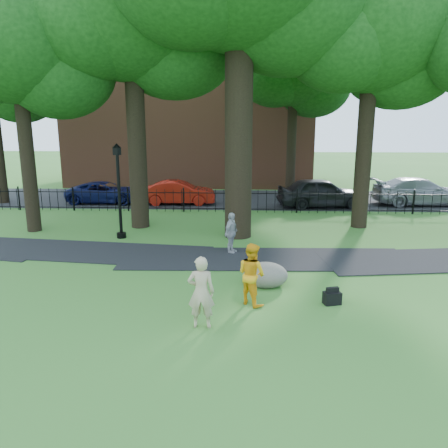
# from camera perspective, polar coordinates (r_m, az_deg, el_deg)

# --- Properties ---
(ground) EXTENTS (120.00, 120.00, 0.00)m
(ground) POSITION_cam_1_polar(r_m,az_deg,el_deg) (11.74, 1.08, -10.38)
(ground) COLOR #357127
(ground) RESTS_ON ground
(footpath) EXTENTS (36.07, 3.85, 0.03)m
(footpath) POSITION_cam_1_polar(r_m,az_deg,el_deg) (15.40, 5.31, -4.60)
(footpath) COLOR black
(footpath) RESTS_ON ground
(street) EXTENTS (80.00, 7.00, 0.02)m
(street) POSITION_cam_1_polar(r_m,az_deg,el_deg) (27.17, 2.22, 3.25)
(street) COLOR black
(street) RESTS_ON ground
(iron_fence) EXTENTS (44.00, 0.04, 1.20)m
(iron_fence) POSITION_cam_1_polar(r_m,az_deg,el_deg) (23.12, 2.09, 3.00)
(iron_fence) COLOR black
(iron_fence) RESTS_ON ground
(brick_building) EXTENTS (18.00, 8.00, 12.00)m
(brick_building) POSITION_cam_1_polar(r_m,az_deg,el_deg) (35.05, -4.29, 15.32)
(brick_building) COLOR brown
(brick_building) RESTS_ON ground
(tree_row) EXTENTS (26.82, 7.96, 12.42)m
(tree_row) POSITION_cam_1_polar(r_m,az_deg,el_deg) (19.47, 3.76, 23.42)
(tree_row) COLOR black
(tree_row) RESTS_ON ground
(woman) EXTENTS (0.64, 0.42, 1.73)m
(woman) POSITION_cam_1_polar(r_m,az_deg,el_deg) (10.20, -3.00, -8.89)
(woman) COLOR tan
(woman) RESTS_ON ground
(man) EXTENTS (1.01, 1.01, 1.66)m
(man) POSITION_cam_1_polar(r_m,az_deg,el_deg) (11.47, 3.62, -6.52)
(man) COLOR #F3A314
(man) RESTS_ON ground
(pedestrian) EXTENTS (0.70, 0.96, 1.51)m
(pedestrian) POSITION_cam_1_polar(r_m,az_deg,el_deg) (15.85, 0.95, -1.19)
(pedestrian) COLOR #A1A0A5
(pedestrian) RESTS_ON ground
(boulder) EXTENTS (1.54, 1.35, 0.76)m
(boulder) POSITION_cam_1_polar(r_m,az_deg,el_deg) (12.90, 5.47, -6.41)
(boulder) COLOR #5D5A4D
(boulder) RESTS_ON ground
(lamppost) EXTENTS (0.38, 0.38, 3.86)m
(lamppost) POSITION_cam_1_polar(r_m,az_deg,el_deg) (18.24, -13.53, 4.01)
(lamppost) COLOR black
(lamppost) RESTS_ON ground
(backpack) EXTENTS (0.50, 0.38, 0.33)m
(backpack) POSITION_cam_1_polar(r_m,az_deg,el_deg) (12.01, 13.93, -9.37)
(backpack) COLOR black
(backpack) RESTS_ON ground
(red_bag) EXTENTS (0.41, 0.28, 0.26)m
(red_bag) POSITION_cam_1_polar(r_m,az_deg,el_deg) (13.56, 6.52, -6.55)
(red_bag) COLOR maroon
(red_bag) RESTS_ON ground
(red_sedan) EXTENTS (4.26, 1.68, 1.38)m
(red_sedan) POSITION_cam_1_polar(r_m,az_deg,el_deg) (25.51, -5.92, 4.11)
(red_sedan) COLOR #A0170C
(red_sedan) RESTS_ON ground
(navy_van) EXTENTS (4.52, 2.15, 1.25)m
(navy_van) POSITION_cam_1_polar(r_m,az_deg,el_deg) (26.76, -15.22, 4.00)
(navy_van) COLOR #0C1240
(navy_van) RESTS_ON ground
(grey_car) EXTENTS (5.06, 2.55, 1.65)m
(grey_car) POSITION_cam_1_polar(r_m,az_deg,el_deg) (25.13, 12.57, 4.04)
(grey_car) COLOR black
(grey_car) RESTS_ON ground
(silver_car) EXTENTS (5.46, 2.44, 1.55)m
(silver_car) POSITION_cam_1_polar(r_m,az_deg,el_deg) (27.61, 24.20, 3.89)
(silver_car) COLOR gray
(silver_car) RESTS_ON ground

